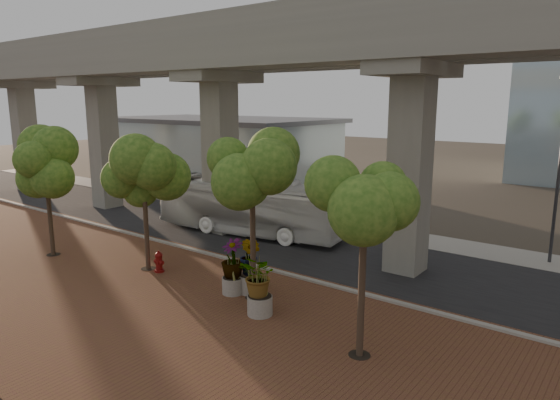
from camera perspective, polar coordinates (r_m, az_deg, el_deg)
The scene contains 18 objects.
ground at distance 25.92m, azimuth -0.10°, elevation -6.58°, with size 160.00×160.00×0.00m, color #3D362C.
brick_plaza at distance 20.56m, azimuth -14.12°, elevation -11.75°, with size 70.00×13.00×0.06m, color brown.
asphalt_road at distance 27.46m, azimuth 2.46°, elevation -5.52°, with size 90.00×8.00×0.04m, color black.
curb_strip at distance 24.42m, azimuth -2.99°, elevation -7.54°, with size 70.00×0.25×0.16m, color gray.
far_sidewalk at distance 31.96m, azimuth 8.13°, elevation -3.19°, with size 90.00×3.00×0.06m, color gray.
transit_viaduct at distance 26.29m, azimuth 2.59°, elevation 9.82°, with size 72.00×5.60×12.40m.
station_pavilion at distance 50.15m, azimuth -7.14°, elevation 5.79°, with size 23.00×13.00×6.30m.
transit_bus at distance 30.04m, azimuth -3.47°, elevation -0.81°, with size 2.81×11.98×3.34m, color white.
fire_hydrant at distance 24.19m, azimuth -13.66°, elevation -6.87°, with size 0.51×0.46×1.02m.
planter_front at distance 18.71m, azimuth -2.34°, elevation -9.00°, with size 2.11×2.11×2.33m.
planter_right at distance 20.79m, azimuth -5.46°, elevation -6.93°, with size 2.19×2.19×2.34m.
planter_left at distance 20.84m, azimuth -3.43°, elevation -6.72°, with size 2.19×2.19×2.41m.
street_tree_far_west at distance 27.83m, azimuth -25.24°, elevation 3.48°, with size 4.04×4.04×6.49m.
street_tree_near_west at distance 23.89m, azimuth -15.33°, elevation 2.41°, with size 3.83×3.83×6.14m.
street_tree_near_east at distance 19.44m, azimuth -3.20°, elevation 2.89°, with size 3.63×3.63×6.74m.
street_tree_far_east at distance 15.04m, azimuth 9.62°, elevation -0.87°, with size 3.42×3.42×6.35m.
streetlamp_west at distance 35.04m, azimuth -6.93°, elevation 5.96°, with size 0.40×1.18×8.14m.
streetlamp_east at distance 27.33m, azimuth 29.40°, elevation 4.33°, with size 0.45×1.32×9.14m.
Camera 1 is at (15.04, -19.56, 7.96)m, focal length 32.00 mm.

